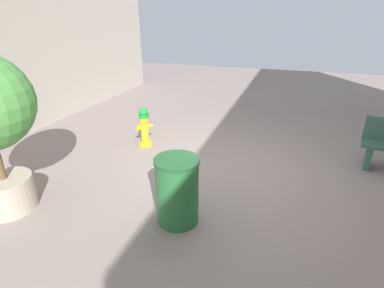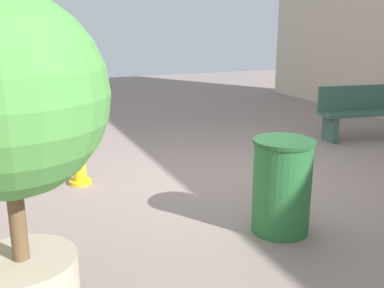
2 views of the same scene
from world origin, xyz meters
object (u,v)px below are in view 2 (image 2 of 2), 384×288
Objects in this scene: fire_hydrant at (78,152)px; bench_near at (364,111)px; planter_tree at (6,120)px; trash_bin at (282,186)px.

bench_near is at bearing -175.47° from fire_hydrant.
fire_hydrant is 0.49× the size of bench_near.
planter_tree reaches higher than trash_bin.
trash_bin reaches higher than fire_hydrant.
fire_hydrant is at bearing -53.36° from trash_bin.
fire_hydrant is 2.75m from trash_bin.
bench_near is at bearing -143.30° from trash_bin.
planter_tree reaches higher than bench_near.
bench_near is 1.83× the size of trash_bin.
trash_bin is at bearing 126.64° from fire_hydrant.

